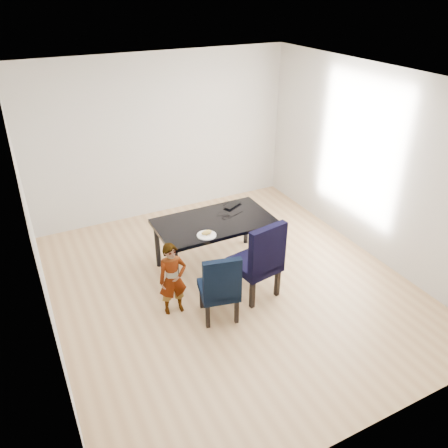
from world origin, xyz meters
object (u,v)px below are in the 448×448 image
plate (207,235)px  laptop (230,204)px  dining_table (214,244)px  chair_left (219,284)px  child (173,279)px  chair_right (255,258)px

plate → laptop: bearing=43.7°
dining_table → plate: plate is taller
chair_left → laptop: chair_left is taller
child → laptop: bearing=41.7°
child → plate: (0.61, 0.34, 0.27)m
dining_table → plate: 0.56m
chair_right → dining_table: bearing=95.2°
laptop → child: bearing=10.9°
dining_table → chair_right: bearing=-75.6°
plate → laptop: laptop is taller
child → chair_left: bearing=-30.6°
chair_left → chair_right: bearing=30.2°
dining_table → plate: size_ratio=6.38×
child → plate: child is taller
plate → chair_right: bearing=-45.3°
chair_right → laptop: bearing=69.6°
dining_table → plate: (-0.26, -0.31, 0.38)m
chair_left → dining_table: bearing=80.0°
chair_left → plate: size_ratio=3.70×
plate → laptop: size_ratio=0.80×
chair_left → chair_right: size_ratio=0.84×
chair_right → child: size_ratio=1.14×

